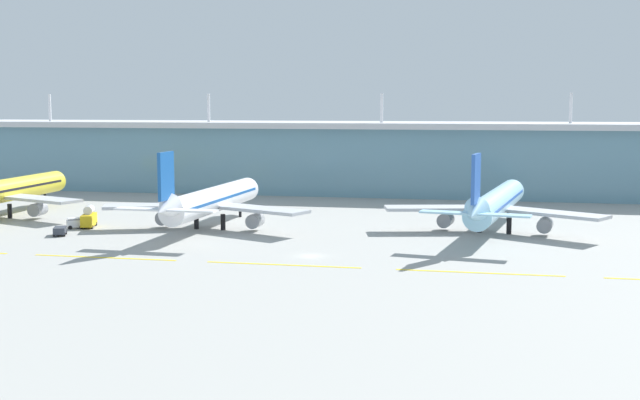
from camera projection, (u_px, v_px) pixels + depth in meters
ground_plane at (311, 256)px, 151.11m from camera, size 600.00×600.00×0.00m
terminal_building at (383, 157)px, 256.46m from camera, size 288.00×34.00×31.57m
airliner_nearest at (1, 192)px, 202.52m from camera, size 48.79×63.55×18.90m
airliner_near_middle at (212, 201)px, 183.86m from camera, size 48.77×58.63×18.90m
airliner_far_middle at (496, 203)px, 178.58m from camera, size 48.17×61.58×18.90m
taxiway_stripe_mid_west at (105, 258)px, 149.49m from camera, size 28.00×0.70×0.04m
taxiway_stripe_centre at (283, 265)px, 142.75m from camera, size 28.00×0.70×0.04m
taxiway_stripe_mid_east at (479, 273)px, 136.01m from camera, size 28.00×0.70×0.04m
baggage_cart at (75, 223)px, 184.28m from camera, size 3.95×3.65×2.48m
fuel_truck at (89, 217)px, 186.46m from camera, size 4.63×7.65×4.95m
pushback_tug at (60, 230)px, 174.67m from camera, size 3.90×4.98×1.85m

